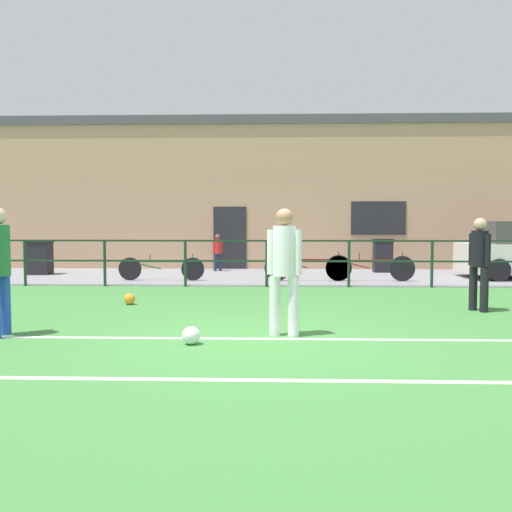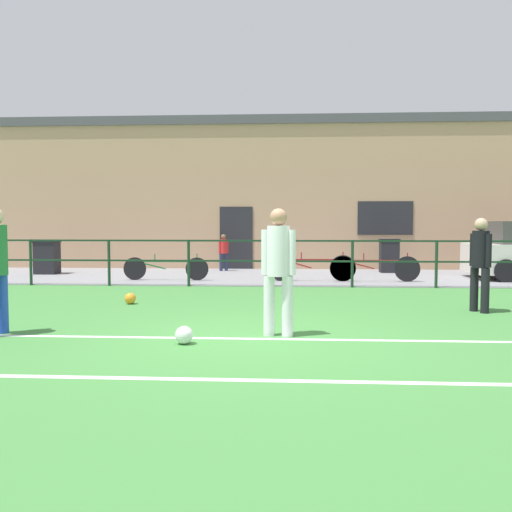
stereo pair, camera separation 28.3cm
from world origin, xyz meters
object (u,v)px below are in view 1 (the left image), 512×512
(player_goalkeeper, at_px, (479,258))
(trash_bin_1, at_px, (383,255))
(soccer_ball_spare, at_px, (191,335))
(bicycle_parked_0, at_px, (161,268))
(bicycle_parked_1, at_px, (308,267))
(bicycle_parked_2, at_px, (370,268))
(player_winger, at_px, (284,264))
(spectator_child, at_px, (218,250))
(trash_bin_0, at_px, (40,257))
(soccer_ball_match, at_px, (130,299))

(player_goalkeeper, xyz_separation_m, trash_bin_1, (-0.23, 7.50, -0.39))
(player_goalkeeper, distance_m, soccer_ball_spare, 5.55)
(bicycle_parked_0, height_order, bicycle_parked_1, bicycle_parked_1)
(bicycle_parked_2, distance_m, trash_bin_1, 2.85)
(trash_bin_1, bearing_deg, soccer_ball_spare, -113.33)
(bicycle_parked_2, xyz_separation_m, trash_bin_1, (0.86, 2.71, 0.18))
(player_goalkeeper, distance_m, player_winger, 4.16)
(spectator_child, bearing_deg, bicycle_parked_0, 46.08)
(trash_bin_0, bearing_deg, bicycle_parked_1, -11.50)
(bicycle_parked_0, distance_m, bicycle_parked_1, 3.92)
(player_winger, relative_size, bicycle_parked_1, 0.76)
(bicycle_parked_0, xyz_separation_m, trash_bin_1, (6.43, 2.71, 0.20))
(soccer_ball_match, distance_m, bicycle_parked_1, 5.59)
(player_goalkeeper, xyz_separation_m, bicycle_parked_2, (-1.09, 4.78, -0.57))
(trash_bin_1, bearing_deg, player_goalkeeper, -88.22)
(trash_bin_0, bearing_deg, bicycle_parked_2, -9.56)
(spectator_child, xyz_separation_m, bicycle_parked_1, (2.71, -2.97, -0.31))
(bicycle_parked_2, relative_size, trash_bin_0, 2.29)
(soccer_ball_match, bearing_deg, trash_bin_1, 48.33)
(trash_bin_0, bearing_deg, bicycle_parked_0, -21.96)
(trash_bin_1, bearing_deg, soccer_ball_match, -131.67)
(bicycle_parked_2, bearing_deg, player_winger, -108.77)
(spectator_child, xyz_separation_m, bicycle_parked_0, (-1.22, -2.97, -0.34))
(player_winger, xyz_separation_m, trash_bin_1, (3.25, 9.76, -0.46))
(player_winger, distance_m, bicycle_parked_2, 7.47)
(soccer_ball_spare, distance_m, bicycle_parked_0, 7.88)
(soccer_ball_spare, distance_m, trash_bin_0, 11.00)
(soccer_ball_match, height_order, spectator_child, spectator_child)
(soccer_ball_match, bearing_deg, bicycle_parked_0, 93.58)
(soccer_ball_spare, relative_size, trash_bin_0, 0.23)
(player_goalkeeper, distance_m, soccer_ball_match, 6.48)
(player_goalkeeper, bearing_deg, soccer_ball_spare, -86.89)
(player_goalkeeper, xyz_separation_m, bicycle_parked_0, (-6.66, 4.78, -0.59))
(player_goalkeeper, height_order, trash_bin_1, player_goalkeeper)
(soccer_ball_match, xyz_separation_m, trash_bin_1, (6.17, 6.93, 0.44))
(player_goalkeeper, relative_size, bicycle_parked_0, 0.72)
(bicycle_parked_1, xyz_separation_m, trash_bin_1, (2.50, 2.71, 0.17))
(soccer_ball_spare, distance_m, bicycle_parked_2, 8.44)
(spectator_child, bearing_deg, bicycle_parked_1, 110.76)
(player_goalkeeper, bearing_deg, bicycle_parked_1, -178.29)
(player_goalkeeper, height_order, soccer_ball_spare, player_goalkeeper)
(player_winger, distance_m, soccer_ball_spare, 1.60)
(soccer_ball_match, xyz_separation_m, bicycle_parked_2, (5.31, 4.21, 0.26))
(player_goalkeeper, height_order, player_winger, player_winger)
(player_winger, relative_size, trash_bin_1, 1.69)
(soccer_ball_spare, bearing_deg, bicycle_parked_2, 64.71)
(spectator_child, xyz_separation_m, trash_bin_1, (5.21, -0.25, -0.14))
(player_winger, xyz_separation_m, trash_bin_0, (-7.17, 8.66, -0.46))
(player_goalkeeper, relative_size, player_winger, 0.94)
(bicycle_parked_1, bearing_deg, trash_bin_0, 168.50)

